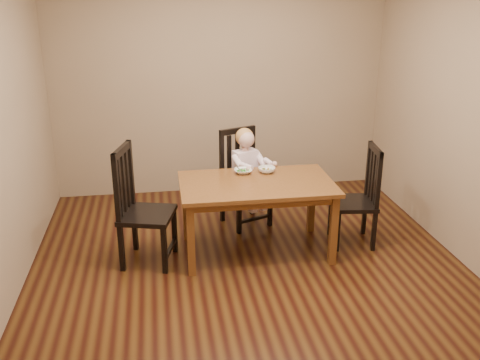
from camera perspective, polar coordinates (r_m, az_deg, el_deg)
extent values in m
cube|color=#472A0F|center=(5.07, 0.83, -8.91)|extent=(4.00, 4.00, 0.01)
cube|color=#92795C|center=(6.51, -2.17, 10.29)|extent=(4.00, 0.01, 2.70)
cube|color=#92795C|center=(2.73, 8.19, -4.21)|extent=(4.00, 0.01, 2.70)
cube|color=#92795C|center=(4.67, -24.11, 4.58)|extent=(0.01, 4.00, 2.70)
cube|color=#92795C|center=(5.29, 22.93, 6.41)|extent=(0.01, 4.00, 2.70)
cube|color=#543313|center=(5.02, 1.78, -0.42)|extent=(1.45, 0.87, 0.04)
cube|color=#543313|center=(5.04, 1.78, -1.04)|extent=(1.33, 0.76, 0.08)
cube|color=#543313|center=(4.76, -5.26, -6.44)|extent=(0.07, 0.07, 0.68)
cube|color=#543313|center=(4.99, 9.93, -5.35)|extent=(0.07, 0.07, 0.68)
cube|color=#543313|center=(5.42, -5.77, -3.01)|extent=(0.07, 0.07, 0.68)
cube|color=#543313|center=(5.63, 7.63, -2.20)|extent=(0.07, 0.07, 0.68)
cube|color=black|center=(5.72, 0.65, -0.63)|extent=(0.57, 0.56, 0.04)
cube|color=black|center=(6.04, 1.32, -1.79)|extent=(0.05, 0.05, 0.42)
cube|color=black|center=(5.86, -1.90, -2.50)|extent=(0.05, 0.05, 0.42)
cube|color=black|center=(5.75, 3.22, -2.96)|extent=(0.05, 0.05, 0.42)
cube|color=black|center=(5.57, -0.10, -3.76)|extent=(0.05, 0.05, 0.42)
cube|color=black|center=(5.86, 1.36, 3.09)|extent=(0.05, 0.05, 0.58)
cube|color=black|center=(5.67, -1.96, 2.51)|extent=(0.05, 0.05, 0.58)
cube|color=black|center=(5.69, -0.28, 5.30)|extent=(0.41, 0.19, 0.06)
cube|color=black|center=(5.82, 0.59, 2.67)|extent=(0.05, 0.04, 0.50)
cube|color=black|center=(5.77, -0.27, 2.52)|extent=(0.05, 0.04, 0.50)
cube|color=black|center=(5.72, -1.15, 2.37)|extent=(0.05, 0.04, 0.50)
cube|color=black|center=(4.99, -9.85, -3.69)|extent=(0.57, 0.59, 0.04)
cube|color=black|center=(5.33, -11.16, -5.11)|extent=(0.05, 0.05, 0.45)
cube|color=black|center=(4.97, -12.52, -7.13)|extent=(0.05, 0.05, 0.45)
cube|color=black|center=(5.23, -7.00, -5.36)|extent=(0.05, 0.05, 0.45)
cube|color=black|center=(4.87, -8.07, -7.45)|extent=(0.05, 0.05, 0.45)
cube|color=black|center=(5.11, -11.59, 0.79)|extent=(0.05, 0.05, 0.62)
cube|color=black|center=(4.74, -13.05, -0.87)|extent=(0.05, 0.05, 0.62)
cube|color=black|center=(4.84, -12.54, 3.10)|extent=(0.16, 0.45, 0.07)
cube|color=black|center=(5.03, -11.89, 0.07)|extent=(0.03, 0.05, 0.54)
cube|color=black|center=(4.94, -12.27, -0.37)|extent=(0.03, 0.05, 0.54)
cube|color=black|center=(4.84, -12.66, -0.82)|extent=(0.03, 0.05, 0.54)
cube|color=black|center=(5.41, 11.96, -2.44)|extent=(0.47, 0.48, 0.04)
cube|color=black|center=(5.38, 14.09, -5.35)|extent=(0.04, 0.04, 0.41)
cube|color=black|center=(5.71, 13.12, -3.74)|extent=(0.04, 0.04, 0.41)
cube|color=black|center=(5.30, 10.37, -5.48)|extent=(0.04, 0.04, 0.41)
cube|color=black|center=(5.63, 9.60, -3.83)|extent=(0.04, 0.04, 0.41)
cube|color=black|center=(5.18, 14.58, -0.11)|extent=(0.04, 0.04, 0.56)
cube|color=black|center=(5.52, 13.54, 1.24)|extent=(0.04, 0.04, 0.56)
cube|color=black|center=(5.28, 14.27, 3.17)|extent=(0.09, 0.42, 0.06)
cube|color=black|center=(5.27, 14.30, -0.08)|extent=(0.03, 0.05, 0.48)
cube|color=black|center=(5.36, 14.02, 0.29)|extent=(0.03, 0.05, 0.48)
cube|color=black|center=(5.45, 13.75, 0.64)|extent=(0.03, 0.05, 0.48)
imported|color=white|center=(5.24, 0.33, 0.94)|extent=(0.18, 0.18, 0.04)
imported|color=white|center=(5.26, 2.86, 1.09)|extent=(0.17, 0.17, 0.05)
cube|color=silver|center=(5.20, -0.07, 1.15)|extent=(0.06, 0.12, 0.05)
cube|color=silver|center=(5.21, -0.07, 0.99)|extent=(0.04, 0.04, 0.01)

